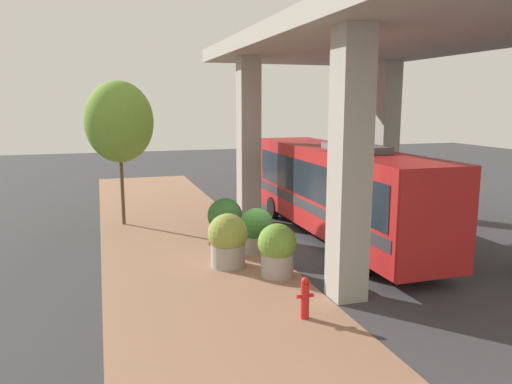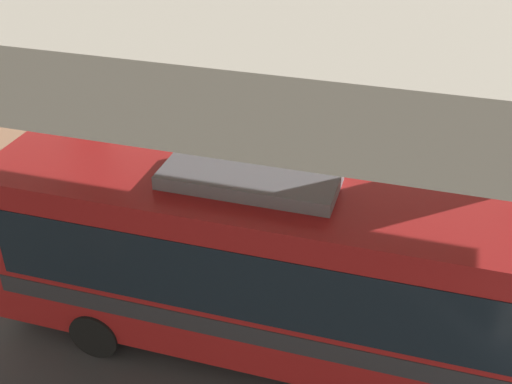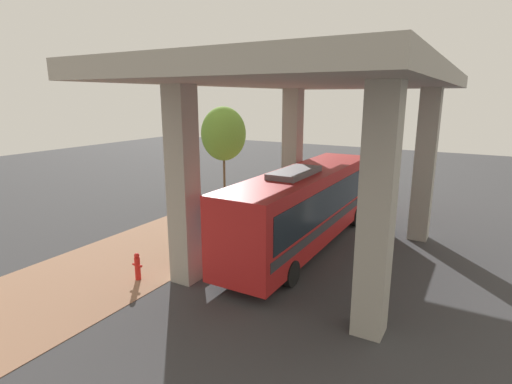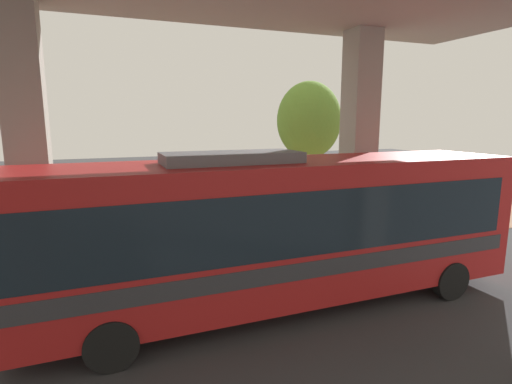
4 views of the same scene
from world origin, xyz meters
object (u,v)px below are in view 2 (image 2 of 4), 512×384
(bus, at_px, (314,268))
(planter_extra, at_px, (280,177))
(planter_middle, at_px, (394,211))
(fire_hydrant, at_px, (110,179))
(planter_front, at_px, (313,215))
(planter_back, at_px, (214,194))

(bus, xyz_separation_m, planter_extra, (-4.97, -1.95, -1.19))
(planter_middle, bearing_deg, fire_hydrant, -88.68)
(bus, xyz_separation_m, fire_hydrant, (-4.14, -6.48, -1.54))
(planter_front, relative_size, planter_back, 0.97)
(bus, distance_m, planter_middle, 4.62)
(bus, distance_m, planter_back, 5.16)
(bus, height_order, planter_extra, bus)
(planter_front, xyz_separation_m, planter_back, (-0.14, -2.58, 0.06))
(planter_extra, bearing_deg, bus, 21.40)
(fire_hydrant, bearing_deg, planter_front, 84.71)
(fire_hydrant, relative_size, planter_back, 0.65)
(fire_hydrant, distance_m, planter_back, 3.18)
(fire_hydrant, xyz_separation_m, planter_back, (0.39, 3.14, 0.31))
(fire_hydrant, height_order, planter_front, planter_front)
(planter_middle, height_order, planter_extra, planter_extra)
(planter_middle, bearing_deg, planter_front, -69.16)
(planter_front, bearing_deg, planter_middle, 110.84)
(bus, xyz_separation_m, planter_back, (-3.74, -3.34, -1.23))
(bus, bearing_deg, fire_hydrant, -122.55)
(planter_front, bearing_deg, planter_extra, -138.90)
(fire_hydrant, distance_m, planter_middle, 7.58)
(planter_extra, bearing_deg, planter_front, 41.10)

